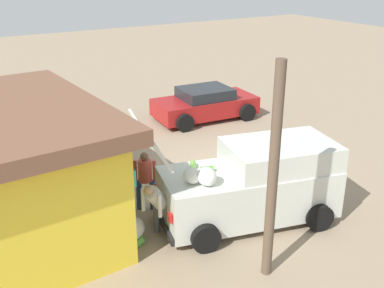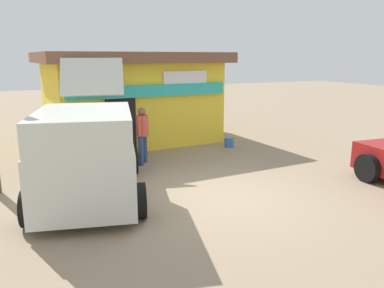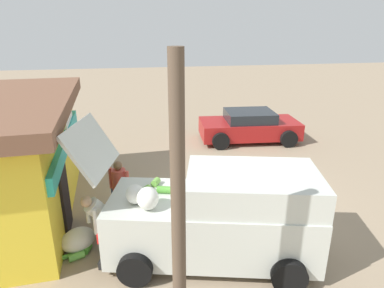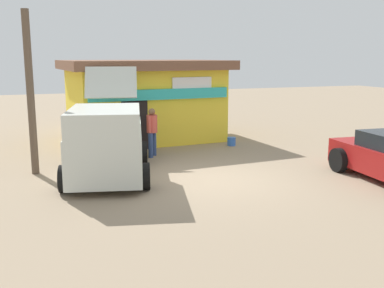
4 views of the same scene
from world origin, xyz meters
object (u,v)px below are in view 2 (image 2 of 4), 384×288
object	(u,v)px
customer_bending	(91,135)
unloaded_banana_pile	(97,152)
storefront_bar	(130,96)
delivery_van	(88,153)
vendor_standing	(142,132)
paint_bucket	(229,142)

from	to	relation	value
customer_bending	unloaded_banana_pile	bearing A→B (deg)	68.80
storefront_bar	delivery_van	xyz separation A→B (m)	(-2.33, -5.29, -0.59)
vendor_standing	unloaded_banana_pile	distance (m)	1.56
storefront_bar	vendor_standing	size ratio (longest dim) A/B	3.96
customer_bending	unloaded_banana_pile	distance (m)	0.87
customer_bending	paint_bucket	world-z (taller)	customer_bending
storefront_bar	vendor_standing	xyz separation A→B (m)	(-0.56, -3.26, -0.66)
customer_bending	delivery_van	bearing A→B (deg)	-100.97
unloaded_banana_pile	paint_bucket	size ratio (longest dim) A/B	3.13
vendor_standing	customer_bending	size ratio (longest dim) A/B	1.08
vendor_standing	unloaded_banana_pile	bearing A→B (deg)	140.72
customer_bending	unloaded_banana_pile	xyz separation A→B (m)	(0.22, 0.56, -0.63)
storefront_bar	unloaded_banana_pile	distance (m)	3.18
customer_bending	unloaded_banana_pile	world-z (taller)	customer_bending
paint_bucket	delivery_van	bearing A→B (deg)	-150.37
unloaded_banana_pile	delivery_van	bearing A→B (deg)	-103.02
delivery_van	storefront_bar	bearing A→B (deg)	66.25
delivery_van	customer_bending	world-z (taller)	delivery_van
storefront_bar	unloaded_banana_pile	xyz separation A→B (m)	(-1.65, -2.37, -1.32)
customer_bending	paint_bucket	xyz separation A→B (m)	(4.47, 0.45, -0.71)
unloaded_banana_pile	storefront_bar	bearing A→B (deg)	55.12
storefront_bar	unloaded_banana_pile	bearing A→B (deg)	-124.88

